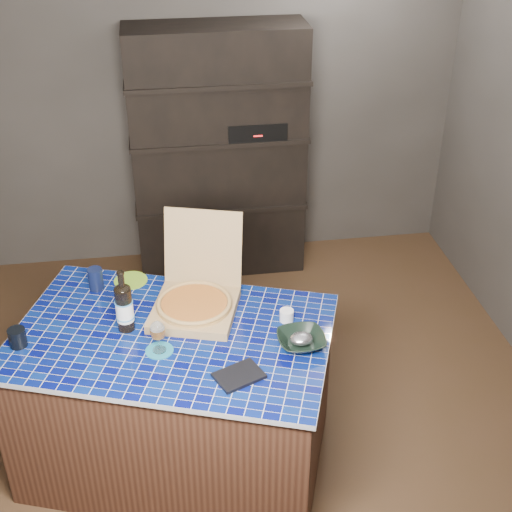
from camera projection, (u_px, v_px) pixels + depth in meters
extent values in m
plane|color=brown|center=(250.00, 399.00, 4.20)|extent=(3.50, 3.50, 0.00)
plane|color=#514B46|center=(214.00, 97.00, 5.02)|extent=(3.50, 0.00, 3.50)
plane|color=#514B46|center=(332.00, 491.00, 2.07)|extent=(3.50, 0.00, 3.50)
cube|color=black|center=(219.00, 155.00, 5.02)|extent=(1.20, 0.40, 1.80)
cube|color=black|center=(255.00, 125.00, 4.89)|extent=(0.40, 0.32, 0.12)
cube|color=#4E2D1E|center=(177.00, 400.00, 3.62)|extent=(1.69, 1.35, 0.80)
cube|color=#050A53|center=(172.00, 336.00, 3.40)|extent=(1.73, 1.40, 0.03)
cube|color=#A57F55|center=(195.00, 310.00, 3.52)|extent=(0.50, 0.50, 0.04)
cube|color=#A57F55|center=(203.00, 247.00, 3.61)|extent=(0.41, 0.20, 0.39)
cylinder|color=#B08549|center=(194.00, 305.00, 3.51)|extent=(0.37, 0.37, 0.01)
cylinder|color=maroon|center=(194.00, 303.00, 3.50)|extent=(0.32, 0.32, 0.01)
torus|color=#B08549|center=(194.00, 302.00, 3.50)|extent=(0.37, 0.37, 0.02)
cylinder|color=black|center=(125.00, 309.00, 3.37)|extent=(0.08, 0.08, 0.23)
ellipsoid|color=black|center=(122.00, 290.00, 3.31)|extent=(0.08, 0.08, 0.04)
cylinder|color=black|center=(121.00, 280.00, 3.28)|extent=(0.03, 0.03, 0.09)
cylinder|color=white|center=(125.00, 311.00, 3.38)|extent=(0.08, 0.08, 0.10)
cylinder|color=#4094DA|center=(125.00, 317.00, 3.39)|extent=(0.09, 0.09, 0.01)
cylinder|color=#4094DA|center=(124.00, 302.00, 3.35)|extent=(0.09, 0.09, 0.01)
cylinder|color=teal|center=(159.00, 351.00, 3.28)|extent=(0.13, 0.13, 0.01)
cylinder|color=white|center=(159.00, 350.00, 3.28)|extent=(0.06, 0.06, 0.00)
cylinder|color=white|center=(159.00, 343.00, 3.26)|extent=(0.01, 0.01, 0.07)
ellipsoid|color=white|center=(158.00, 330.00, 3.22)|extent=(0.07, 0.07, 0.10)
cylinder|color=#C2761F|center=(158.00, 332.00, 3.23)|extent=(0.06, 0.06, 0.04)
cylinder|color=white|center=(157.00, 327.00, 3.21)|extent=(0.06, 0.06, 0.02)
cylinder|color=black|center=(17.00, 338.00, 3.30)|extent=(0.08, 0.08, 0.09)
cube|color=black|center=(239.00, 376.00, 3.13)|extent=(0.25, 0.22, 0.02)
imported|color=black|center=(301.00, 341.00, 3.30)|extent=(0.24, 0.24, 0.06)
ellipsoid|color=silver|center=(301.00, 339.00, 3.30)|extent=(0.11, 0.09, 0.05)
cylinder|color=white|center=(287.00, 315.00, 3.47)|extent=(0.07, 0.07, 0.06)
cylinder|color=black|center=(96.00, 279.00, 3.69)|extent=(0.08, 0.08, 0.12)
cylinder|color=#7FB727|center=(131.00, 280.00, 3.78)|extent=(0.18, 0.18, 0.01)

